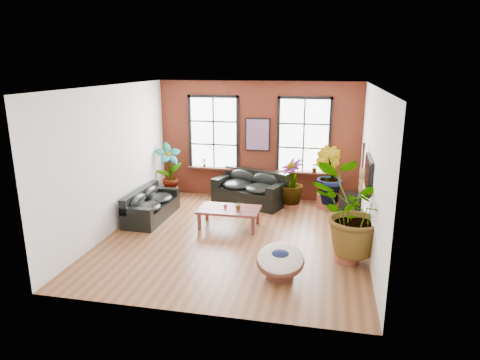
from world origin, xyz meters
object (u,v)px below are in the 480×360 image
object	(u,v)px
sofa_left	(150,205)
papasan_chair	(280,261)
sofa_back	(251,189)
coffee_table	(229,211)

from	to	relation	value
sofa_left	papasan_chair	distance (m)	4.55
sofa_back	papasan_chair	distance (m)	4.58
sofa_back	sofa_left	bearing A→B (deg)	-122.86
sofa_left	coffee_table	distance (m)	2.21
coffee_table	papasan_chair	world-z (taller)	papasan_chair
papasan_chair	sofa_left	bearing A→B (deg)	144.92
sofa_back	sofa_left	world-z (taller)	sofa_back
sofa_left	coffee_table	size ratio (longest dim) A/B	1.31
coffee_table	papasan_chair	bearing A→B (deg)	-56.73
sofa_left	papasan_chair	bearing A→B (deg)	-123.01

